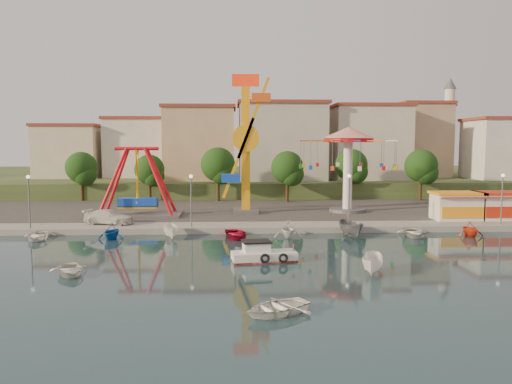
{
  "coord_description": "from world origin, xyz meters",
  "views": [
    {
      "loc": [
        -3.72,
        -37.02,
        8.94
      ],
      "look_at": [
        -1.43,
        14.0,
        4.0
      ],
      "focal_mm": 35.0,
      "sensor_mm": 36.0,
      "label": 1
    }
  ],
  "objects": [
    {
      "name": "tree_0",
      "position": [
        -26.0,
        36.98,
        5.47
      ],
      "size": [
        4.6,
        4.6,
        7.19
      ],
      "color": "#382314",
      "rests_on": "quay_deck"
    },
    {
      "name": "hill_terrace",
      "position": [
        0.0,
        67.0,
        1.5
      ],
      "size": [
        200.0,
        60.0,
        3.0
      ],
      "primitive_type": "cube",
      "color": "#384C26",
      "rests_on": "ground"
    },
    {
      "name": "moored_boat_0",
      "position": [
        -22.06,
        9.8,
        0.41
      ],
      "size": [
        3.48,
        4.38,
        0.81
      ],
      "primitive_type": "imported",
      "rotation": [
        0.0,
        0.0,
        0.19
      ],
      "color": "white",
      "rests_on": "ground"
    },
    {
      "name": "building_3",
      "position": [
        5.6,
        48.8,
        7.6
      ],
      "size": [
        12.59,
        10.5,
        9.2
      ],
      "primitive_type": "cube",
      "color": "beige",
      "rests_on": "hill_terrace"
    },
    {
      "name": "lamp_post_3",
      "position": [
        24.0,
        13.0,
        3.1
      ],
      "size": [
        0.14,
        0.14,
        5.0
      ],
      "primitive_type": "cylinder",
      "color": "#59595E",
      "rests_on": "quay_deck"
    },
    {
      "name": "moored_boat_3",
      "position": [
        -3.56,
        9.8,
        0.42
      ],
      "size": [
        3.91,
        4.72,
        0.85
      ],
      "primitive_type": "imported",
      "rotation": [
        0.0,
        0.0,
        0.27
      ],
      "color": "#B80E2E",
      "rests_on": "ground"
    },
    {
      "name": "moored_boat_2",
      "position": [
        -9.64,
        9.8,
        0.69
      ],
      "size": [
        2.08,
        3.8,
        1.39
      ],
      "primitive_type": "imported",
      "rotation": [
        0.0,
        0.0,
        0.21
      ],
      "color": "white",
      "rests_on": "ground"
    },
    {
      "name": "building_1",
      "position": [
        -21.33,
        51.38,
        7.32
      ],
      "size": [
        12.33,
        9.01,
        8.63
      ],
      "primitive_type": "cube",
      "color": "silver",
      "rests_on": "hill_terrace"
    },
    {
      "name": "tree_5",
      "position": [
        24.0,
        35.54,
        5.71
      ],
      "size": [
        4.83,
        4.83,
        7.54
      ],
      "color": "#382314",
      "rests_on": "quay_deck"
    },
    {
      "name": "building_0",
      "position": [
        -33.37,
        46.06,
        8.93
      ],
      "size": [
        9.26,
        9.53,
        11.87
      ],
      "primitive_type": "cube",
      "color": "beige",
      "rests_on": "hill_terrace"
    },
    {
      "name": "building_2",
      "position": [
        -8.19,
        51.96,
        8.62
      ],
      "size": [
        11.95,
        9.28,
        11.23
      ],
      "primitive_type": "cube",
      "color": "tan",
      "rests_on": "hill_terrace"
    },
    {
      "name": "building_6",
      "position": [
        44.15,
        48.77,
        9.18
      ],
      "size": [
        8.23,
        8.98,
        12.36
      ],
      "primitive_type": "cube",
      "color": "silver",
      "rests_on": "hill_terrace"
    },
    {
      "name": "lamp_post_2",
      "position": [
        8.0,
        13.0,
        3.1
      ],
      "size": [
        0.14,
        0.14,
        5.0
      ],
      "primitive_type": "cylinder",
      "color": "#59595E",
      "rests_on": "quay_deck"
    },
    {
      "name": "lamp_post_1",
      "position": [
        -8.0,
        13.0,
        3.1
      ],
      "size": [
        0.14,
        0.14,
        5.0
      ],
      "primitive_type": "cylinder",
      "color": "#59595E",
      "rests_on": "quay_deck"
    },
    {
      "name": "asphalt_pad",
      "position": [
        0.0,
        30.0,
        0.6
      ],
      "size": [
        90.0,
        28.0,
        0.01
      ],
      "primitive_type": "cube",
      "color": "#4C4944",
      "rests_on": "quay_deck"
    },
    {
      "name": "minaret",
      "position": [
        36.0,
        54.0,
        12.55
      ],
      "size": [
        2.8,
        2.8,
        18.0
      ],
      "color": "silver",
      "rests_on": "hill_terrace"
    },
    {
      "name": "pirate_ship_ride",
      "position": [
        -14.82,
        20.86,
        4.39
      ],
      "size": [
        10.0,
        5.0,
        8.0
      ],
      "color": "#59595E",
      "rests_on": "quay_deck"
    },
    {
      "name": "tree_3",
      "position": [
        4.0,
        34.36,
        5.55
      ],
      "size": [
        4.68,
        4.68,
        7.32
      ],
      "color": "#382314",
      "rests_on": "quay_deck"
    },
    {
      "name": "skiff",
      "position": [
        5.85,
        -3.75,
        0.7
      ],
      "size": [
        2.52,
        3.88,
        1.4
      ],
      "primitive_type": "imported",
      "rotation": [
        0.0,
        0.0,
        -0.35
      ],
      "color": "white",
      "rests_on": "ground"
    },
    {
      "name": "rowboat_a",
      "position": [
        -14.95,
        -3.03,
        0.37
      ],
      "size": [
        3.71,
        4.24,
        0.73
      ],
      "primitive_type": "imported",
      "rotation": [
        0.0,
        0.0,
        0.41
      ],
      "color": "silver",
      "rests_on": "ground"
    },
    {
      "name": "lamp_post_0",
      "position": [
        -24.0,
        13.0,
        3.1
      ],
      "size": [
        0.14,
        0.14,
        5.0
      ],
      "primitive_type": "cylinder",
      "color": "#59595E",
      "rests_on": "quay_deck"
    },
    {
      "name": "building_4",
      "position": [
        19.07,
        52.2,
        7.62
      ],
      "size": [
        10.75,
        9.23,
        9.24
      ],
      "primitive_type": "cube",
      "color": "beige",
      "rests_on": "hill_terrace"
    },
    {
      "name": "kamikaze_tower",
      "position": [
        -2.1,
        22.36,
        8.58
      ],
      "size": [
        4.48,
        3.1,
        16.5
      ],
      "color": "#59595E",
      "rests_on": "quay_deck"
    },
    {
      "name": "moored_boat_1",
      "position": [
        -15.24,
        9.8,
        0.77
      ],
      "size": [
        2.98,
        3.31,
        1.53
      ],
      "primitive_type": "imported",
      "rotation": [
        0.0,
        0.0,
        -0.18
      ],
      "color": "#145AAF",
      "rests_on": "ground"
    },
    {
      "name": "booth_left",
      "position": [
        20.85,
        16.49,
        2.16
      ],
      "size": [
        5.4,
        3.78,
        3.08
      ],
      "color": "white",
      "rests_on": "quay_deck"
    },
    {
      "name": "wave_swinger",
      "position": [
        10.24,
        23.36,
        8.2
      ],
      "size": [
        11.6,
        11.6,
        10.4
      ],
      "color": "#59595E",
      "rests_on": "quay_deck"
    },
    {
      "name": "moored_boat_7",
      "position": [
        19.21,
        9.8,
        0.74
      ],
      "size": [
        2.54,
        2.91,
        1.48
      ],
      "primitive_type": "imported",
      "rotation": [
        0.0,
        0.0,
        0.04
      ],
      "color": "red",
      "rests_on": "ground"
    },
    {
      "name": "tree_4",
      "position": [
        14.0,
        37.35,
        5.75
      ],
      "size": [
        4.86,
        4.86,
        7.6
      ],
      "color": "#382314",
      "rests_on": "quay_deck"
    },
    {
      "name": "van",
      "position": [
        -16.73,
        15.13,
        1.35
      ],
      "size": [
        5.51,
        3.25,
        1.5
      ],
      "primitive_type": "imported",
      "rotation": [
        0.0,
        0.0,
        1.33
      ],
      "color": "silver",
      "rests_on": "quay_deck"
    },
    {
      "name": "cabin_motorboat",
      "position": [
        -1.55,
        0.34,
        0.46
      ],
      "size": [
        5.11,
        2.54,
        1.72
      ],
      "rotation": [
        0.0,
        0.0,
        0.14
      ],
      "color": "white",
      "rests_on": "ground"
    },
    {
      "name": "moored_boat_6",
      "position": [
        13.69,
        9.8,
        0.42
      ],
      "size": [
        3.58,
        4.52,
        0.84
      ],
      "primitive_type": "imported",
      "rotation": [
        0.0,
        0.0,
        -0.18
      ],
      "color": "silver",
      "rests_on": "ground"
    },
    {
      "name": "ground",
      "position": [
        0.0,
        0.0,
        0.0
      ],
      "size": [
        200.0,
        200.0,
        0.0
      ],
      "primitive_type": "plane",
      "color": "#152D39",
      "rests_on": "ground"
    },
    {
      "name": "rowboat_b",
      "position": [
        -1.48,
        -11.58,
        0.39
      ],
      "size": [
        4.6,
        4.21,
        0.78
      ],
      "primitive_type": "imported",
      "rotation": [
        0.0,
        0.0,
        -1.04
      ],
      "color": "white",
      "rests_on": "ground"
    },
    {
      "name": "quay_deck",
      "position": [
        0.0,
        62.0,
        0.3
      ],
      "size": [
        200.0,
        100.0,
        0.6
      ],
      "primitive_type": "cube",
      "color": "#9E998E",
      "rests_on": "ground"
    },
    {
      "name": "booth_mid",
      "position": [
        25.71,
        16.49,
        2.16
      ],
      "size": [
        5.4,
        3.78,
        3.08
      ],
      "color": "white",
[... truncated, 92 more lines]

